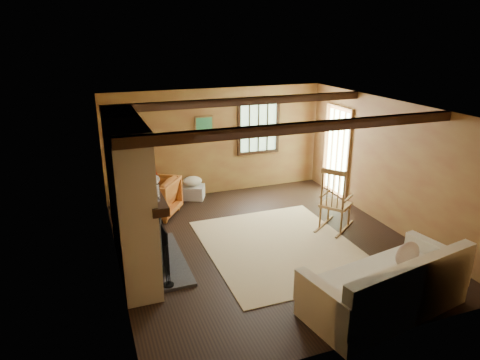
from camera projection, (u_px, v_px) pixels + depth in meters
name	position (u px, v px, depth m)	size (l,w,h in m)	color
ground	(265.00, 243.00, 7.58)	(5.50, 5.50, 0.00)	black
room_envelope	(272.00, 150.00, 7.34)	(5.02, 5.52, 2.44)	olive
fireplace	(132.00, 202.00, 6.48)	(1.02, 2.30, 2.40)	#A95741
rug	(280.00, 246.00, 7.46)	(2.50, 3.00, 0.01)	beige
rocking_chair	(335.00, 203.00, 7.99)	(0.98, 0.89, 1.22)	tan
sofa	(388.00, 289.00, 5.65)	(2.39, 1.37, 0.91)	white
firewood_pile	(140.00, 200.00, 9.17)	(0.69, 0.12, 0.25)	brown
laundry_basket	(193.00, 192.00, 9.57)	(0.50, 0.38, 0.30)	silver
basket_pillow	(192.00, 181.00, 9.49)	(0.43, 0.35, 0.22)	white
armchair	(155.00, 197.00, 8.62)	(0.84, 0.86, 0.78)	#BF6026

